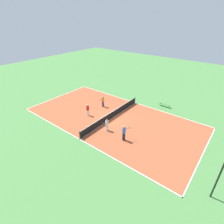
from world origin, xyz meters
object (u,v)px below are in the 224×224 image
Objects in this scene: bench at (165,104)px; player_center_orange at (103,100)px; player_coach_red at (88,109)px; tennis_ball_right_alley at (90,112)px; tennis_ball_midcourt at (68,98)px; player_far_white at (107,124)px; player_near_blue at (124,132)px; tennis_net at (112,115)px; fence_post_back_right at (220,174)px.

player_center_orange is at bearing -141.73° from bench.
player_coach_red is 24.07× the size of tennis_ball_right_alley.
bench is at bearing 117.08° from tennis_ball_midcourt.
tennis_ball_midcourt is (6.89, -13.48, -0.33)m from bench.
player_far_white is at bearing 73.99° from tennis_ball_midcourt.
player_far_white is 2.58m from player_near_blue.
player_center_orange reaches higher than bench.
bench is (-7.36, 4.10, -0.13)m from tennis_net.
player_center_orange is 6.53m from tennis_ball_midcourt.
player_coach_red is at bearing -100.46° from fence_post_back_right.
player_near_blue is 7.66m from tennis_ball_right_alley.
fence_post_back_right is at bearing 71.12° from tennis_net.
player_near_blue reaches higher than bench.
tennis_ball_right_alley is (-2.00, -4.69, -0.85)m from player_far_white.
player_near_blue is 6.91m from player_coach_red.
player_coach_red is at bearing 73.29° from tennis_ball_midcourt.
player_near_blue is at bearing -113.38° from player_coach_red.
tennis_ball_midcourt is at bearing -100.11° from tennis_ball_right_alley.
player_coach_red is (8.83, -7.02, 0.56)m from bench.
player_center_orange is 2.54m from tennis_ball_right_alley.
bench is 0.99× the size of player_center_orange.
player_far_white is 11.75m from fence_post_back_right.
player_center_orange is (-4.32, -4.33, 0.11)m from player_far_white.
player_coach_red is (1.48, -2.92, 0.43)m from tennis_net.
player_near_blue is at bearing -91.40° from bench.
bench reaches higher than tennis_ball_right_alley.
player_coach_red is (3.20, 0.12, -0.06)m from player_center_orange.
tennis_ball_right_alley is at bearing -133.28° from bench.
bench is 1.09× the size of player_far_white.
tennis_net is at bearing -119.15° from bench.
tennis_ball_midcourt is at bearing -102.31° from fence_post_back_right.
tennis_ball_midcourt is at bearing 61.41° from player_coach_red.
tennis_net is 8.42m from bench.
player_near_blue reaches higher than player_coach_red.
player_far_white is (9.96, -2.81, 0.51)m from bench.
tennis_net is 7.35× the size of player_far_white.
tennis_net is at bearing -129.69° from player_far_white.
player_near_blue is 13.68m from tennis_ball_midcourt.
fence_post_back_right is at bearing -65.40° from player_near_blue.
player_far_white is at bearing 118.64° from player_near_blue.
fence_post_back_right is (11.73, 8.70, 2.06)m from bench.
bench is 15.14m from tennis_ball_midcourt.
fence_post_back_right is (3.77, 16.20, 2.40)m from tennis_ball_right_alley.
tennis_net is 13.67m from fence_post_back_right.
tennis_net is at bearing 87.18° from tennis_ball_midcourt.
player_center_orange is at bearing 90.71° from player_near_blue.
player_far_white is 0.32× the size of fence_post_back_right.
player_near_blue is (10.21, -0.25, 0.71)m from bench.
fence_post_back_right is at bearing 76.88° from tennis_ball_right_alley.
tennis_ball_right_alley is (7.96, -7.50, -0.33)m from bench.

